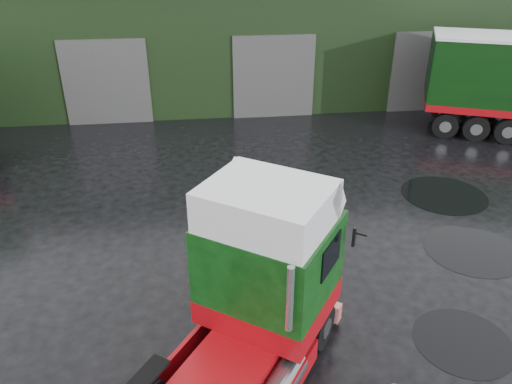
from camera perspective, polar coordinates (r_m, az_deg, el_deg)
ground at (r=13.17m, az=2.80°, el=-11.87°), size 100.00×100.00×0.00m
warehouse at (r=30.67m, az=0.22°, el=17.96°), size 32.40×12.40×6.30m
hero_tractor at (r=9.43m, az=-3.69°, el=-14.57°), size 6.11×7.03×4.11m
puddle_1 at (r=16.17m, az=23.47°, el=-6.09°), size 2.80×2.80×0.01m
puddle_3 at (r=12.88m, az=22.57°, el=-15.52°), size 2.26×2.26×0.01m
puddle_4 at (r=19.04m, az=20.68°, el=-0.30°), size 3.00×3.00×0.01m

